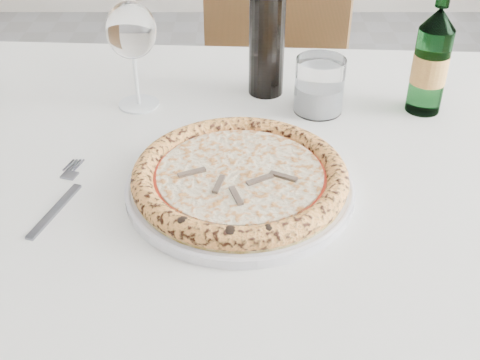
{
  "coord_description": "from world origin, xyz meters",
  "views": [
    {
      "loc": [
        -0.03,
        -0.59,
        1.26
      ],
      "look_at": [
        -0.03,
        0.09,
        0.78
      ],
      "focal_mm": 45.0,
      "sensor_mm": 36.0,
      "label": 1
    }
  ],
  "objects": [
    {
      "name": "tumbler",
      "position": [
        0.1,
        0.34,
        0.8
      ],
      "size": [
        0.08,
        0.08,
        0.09
      ],
      "color": "white",
      "rests_on": "dining_table"
    },
    {
      "name": "fork",
      "position": [
        -0.29,
        0.08,
        0.76
      ],
      "size": [
        0.05,
        0.17,
        0.0
      ],
      "color": "slate",
      "rests_on": "dining_table"
    },
    {
      "name": "wine_glass",
      "position": [
        -0.21,
        0.36,
        0.89
      ],
      "size": [
        0.08,
        0.08,
        0.19
      ],
      "color": "white",
      "rests_on": "dining_table"
    },
    {
      "name": "chair_far",
      "position": [
        0.03,
        0.94,
        0.53
      ],
      "size": [
        0.53,
        0.53,
        0.93
      ],
      "color": "brown",
      "rests_on": "floor"
    },
    {
      "name": "beer_bottle",
      "position": [
        0.28,
        0.34,
        0.85
      ],
      "size": [
        0.06,
        0.06,
        0.23
      ],
      "color": "#3E7649",
      "rests_on": "dining_table"
    },
    {
      "name": "pizza",
      "position": [
        -0.03,
        0.09,
        0.78
      ],
      "size": [
        0.3,
        0.3,
        0.03
      ],
      "color": "#D1BA74",
      "rests_on": "plate"
    },
    {
      "name": "dining_table",
      "position": [
        -0.03,
        0.19,
        0.67
      ],
      "size": [
        1.49,
        0.93,
        0.76
      ],
      "color": "brown",
      "rests_on": "floor"
    },
    {
      "name": "plate",
      "position": [
        -0.03,
        0.09,
        0.76
      ],
      "size": [
        0.32,
        0.32,
        0.02
      ],
      "color": "white",
      "rests_on": "dining_table"
    },
    {
      "name": "wine_bottle",
      "position": [
        0.01,
        0.41,
        0.87
      ],
      "size": [
        0.06,
        0.06,
        0.26
      ],
      "color": "black",
      "rests_on": "dining_table"
    }
  ]
}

